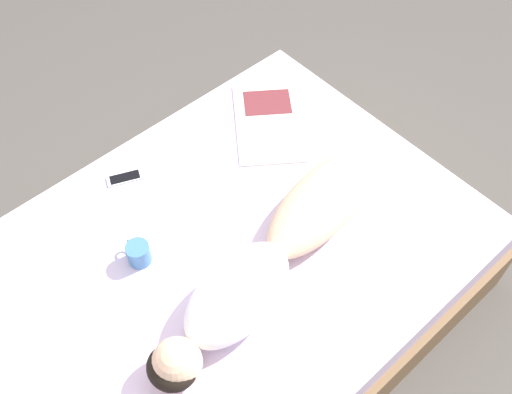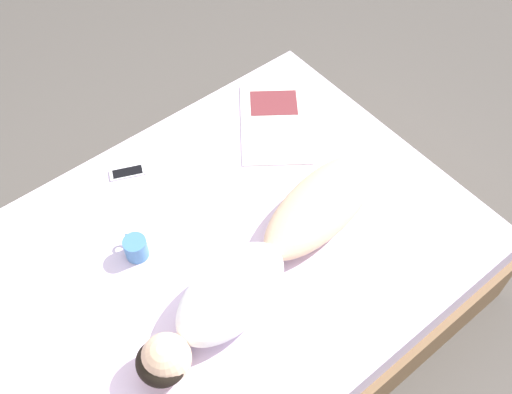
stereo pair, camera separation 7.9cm
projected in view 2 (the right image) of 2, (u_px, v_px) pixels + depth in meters
ground_plane at (210, 316)px, 2.82m from camera, size 12.00×12.00×0.00m
bed at (206, 291)px, 2.62m from camera, size 1.57×2.30×0.51m
person at (265, 260)px, 2.31m from camera, size 0.48×1.35×0.19m
open_magazine at (275, 122)px, 2.86m from camera, size 0.61×0.57×0.01m
coffee_mug at (136, 248)px, 2.39m from camera, size 0.13×0.10×0.10m
cell_phone at (128, 172)px, 2.68m from camera, size 0.12×0.17×0.01m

